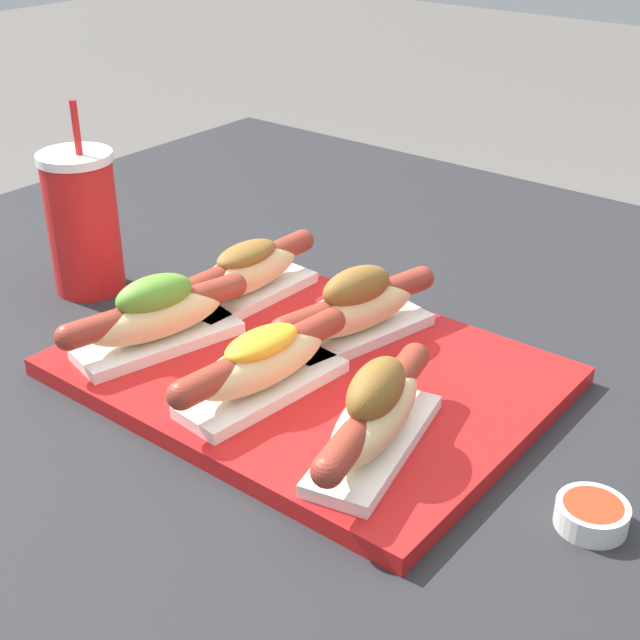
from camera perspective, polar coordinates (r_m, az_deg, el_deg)
name	(u,v)px	position (r m, az deg, el deg)	size (l,w,h in m)	color
patio_table	(319,573)	(1.16, -0.04, -15.89)	(1.30, 1.20, 0.68)	#232326
serving_tray	(307,371)	(0.88, -0.81, -3.31)	(0.45, 0.34, 0.02)	red
hot_dog_0	(156,315)	(0.90, -10.43, 0.29)	(0.10, 0.20, 0.08)	white
hot_dog_1	(263,363)	(0.81, -3.70, -2.79)	(0.08, 0.21, 0.07)	white
hot_dog_2	(375,414)	(0.74, 3.56, -6.00)	(0.10, 0.21, 0.08)	white
hot_dog_3	(247,272)	(0.98, -4.67, 3.07)	(0.07, 0.21, 0.07)	white
hot_dog_4	(356,308)	(0.90, 2.33, 0.79)	(0.10, 0.21, 0.08)	white
sauce_bowl	(592,514)	(0.73, 17.01, -11.77)	(0.06, 0.06, 0.02)	silver
drink_cup	(83,222)	(1.06, -14.92, 6.07)	(0.08, 0.08, 0.23)	red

